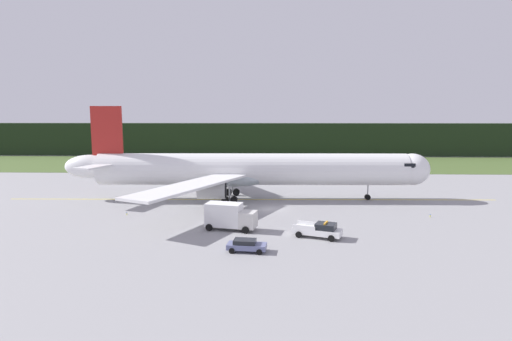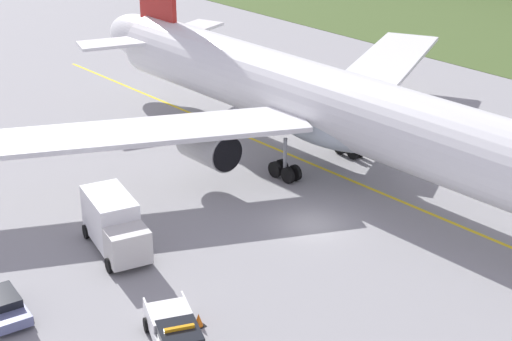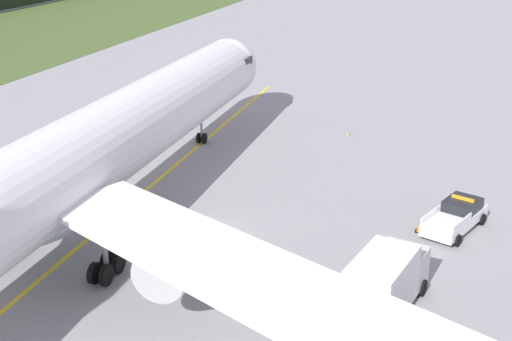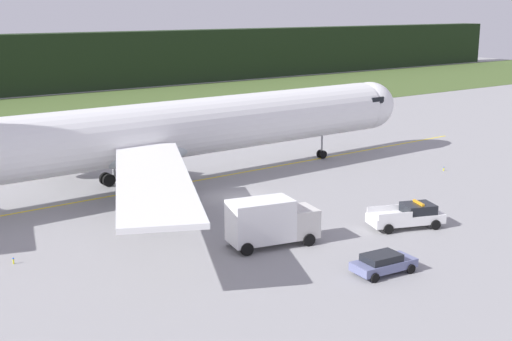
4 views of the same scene
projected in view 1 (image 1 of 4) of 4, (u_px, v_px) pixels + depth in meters
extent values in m
plane|color=gray|center=(270.00, 209.00, 63.10)|extent=(320.00, 320.00, 0.00)
cube|color=#455B2A|center=(270.00, 164.00, 120.50)|extent=(320.00, 40.22, 0.04)
cube|color=black|center=(270.00, 139.00, 144.29)|extent=(288.00, 5.77, 11.25)
cube|color=yellow|center=(252.00, 199.00, 70.18)|extent=(82.64, 2.02, 0.01)
cylinder|color=white|center=(252.00, 169.00, 69.47)|extent=(51.76, 6.39, 5.32)
ellipsoid|color=white|center=(412.00, 169.00, 69.20)|extent=(5.96, 5.44, 5.32)
ellipsoid|color=white|center=(90.00, 167.00, 69.68)|extent=(8.59, 4.16, 3.99)
ellipsoid|color=#AEBAC1|center=(237.00, 178.00, 69.69)|extent=(11.25, 5.81, 2.92)
cube|color=black|center=(405.00, 164.00, 69.08)|extent=(1.90, 5.09, 0.70)
cube|color=white|center=(212.00, 164.00, 82.06)|extent=(15.10, 22.69, 0.35)
cylinder|color=#9F9F9F|center=(222.00, 173.00, 78.35)|extent=(4.18, 2.76, 2.68)
cylinder|color=black|center=(233.00, 173.00, 78.33)|extent=(0.17, 2.46, 2.46)
cube|color=white|center=(191.00, 186.00, 57.22)|extent=(14.34, 22.93, 0.35)
cylinder|color=#9F9F9F|center=(212.00, 190.00, 61.24)|extent=(4.18, 2.76, 2.68)
cylinder|color=black|center=(226.00, 190.00, 61.22)|extent=(0.17, 2.46, 2.46)
cube|color=#A6211C|center=(107.00, 135.00, 68.92)|extent=(5.17, 0.55, 9.47)
cube|color=white|center=(113.00, 161.00, 73.37)|extent=(5.22, 7.83, 0.28)
cube|color=white|center=(97.00, 166.00, 65.80)|extent=(4.97, 7.81, 0.28)
cylinder|color=gray|center=(368.00, 190.00, 69.75)|extent=(0.20, 0.20, 2.57)
cylinder|color=black|center=(367.00, 197.00, 70.18)|extent=(0.90, 0.24, 0.90)
cylinder|color=black|center=(368.00, 197.00, 69.66)|extent=(0.90, 0.24, 0.90)
cylinder|color=gray|center=(232.00, 185.00, 73.38)|extent=(0.28, 0.28, 2.57)
cylinder|color=black|center=(236.00, 193.00, 73.20)|extent=(1.21, 0.32, 1.20)
cylinder|color=black|center=(236.00, 192.00, 73.89)|extent=(1.21, 0.32, 1.20)
cylinder|color=black|center=(228.00, 193.00, 73.21)|extent=(1.21, 0.32, 1.20)
cylinder|color=black|center=(229.00, 192.00, 73.91)|extent=(1.21, 0.32, 1.20)
cylinder|color=gray|center=(229.00, 192.00, 66.53)|extent=(0.28, 0.28, 2.57)
cylinder|color=black|center=(234.00, 200.00, 67.05)|extent=(1.21, 0.32, 1.20)
cylinder|color=black|center=(234.00, 201.00, 66.35)|extent=(1.21, 0.32, 1.20)
cylinder|color=black|center=(225.00, 200.00, 67.06)|extent=(1.21, 0.32, 1.20)
cylinder|color=black|center=(225.00, 201.00, 66.37)|extent=(1.21, 0.32, 1.20)
cube|color=white|center=(317.00, 231.00, 48.60)|extent=(6.04, 4.00, 0.70)
cube|color=black|center=(326.00, 226.00, 48.11)|extent=(2.81, 2.62, 0.70)
cube|color=white|center=(308.00, 223.00, 49.96)|extent=(2.57, 1.07, 0.45)
cube|color=white|center=(304.00, 227.00, 48.13)|extent=(2.57, 1.07, 0.45)
cube|color=orange|center=(326.00, 223.00, 48.05)|extent=(0.72, 1.44, 0.16)
cylinder|color=black|center=(335.00, 233.00, 48.88)|extent=(0.80, 0.50, 0.76)
cylinder|color=black|center=(331.00, 238.00, 46.93)|extent=(0.80, 0.50, 0.76)
cylinder|color=black|center=(304.00, 230.00, 50.36)|extent=(0.80, 0.50, 0.76)
cylinder|color=black|center=(299.00, 235.00, 48.41)|extent=(0.80, 0.50, 0.76)
cube|color=silver|center=(248.00, 220.00, 51.11)|extent=(2.37, 2.75, 2.00)
cube|color=white|center=(224.00, 214.00, 51.82)|extent=(4.83, 3.30, 2.91)
cylinder|color=#99999E|center=(231.00, 227.00, 51.81)|extent=(0.77, 0.26, 1.04)
cylinder|color=#99999E|center=(217.00, 226.00, 52.24)|extent=(0.77, 0.26, 1.04)
cylinder|color=black|center=(251.00, 225.00, 52.40)|extent=(0.93, 0.45, 0.90)
cylinder|color=black|center=(246.00, 230.00, 50.09)|extent=(0.93, 0.45, 0.90)
cylinder|color=black|center=(216.00, 223.00, 53.54)|extent=(0.93, 0.45, 0.90)
cylinder|color=black|center=(209.00, 227.00, 51.24)|extent=(0.93, 0.45, 0.90)
cube|color=slate|center=(247.00, 246.00, 43.57)|extent=(4.31, 2.21, 0.55)
cube|color=black|center=(245.00, 242.00, 43.53)|extent=(2.47, 1.80, 0.45)
cylinder|color=black|center=(261.00, 247.00, 44.30)|extent=(0.62, 0.24, 0.60)
cylinder|color=black|center=(259.00, 252.00, 42.52)|extent=(0.62, 0.24, 0.60)
cylinder|color=black|center=(235.00, 245.00, 44.70)|extent=(0.62, 0.24, 0.60)
cylinder|color=black|center=(232.00, 251.00, 42.92)|extent=(0.62, 0.24, 0.60)
cube|color=black|center=(308.00, 232.00, 50.71)|extent=(0.60, 0.60, 0.03)
cone|color=orange|center=(308.00, 229.00, 50.66)|extent=(0.46, 0.46, 0.72)
cylinder|color=yellow|center=(430.00, 216.00, 58.07)|extent=(0.10, 0.10, 0.33)
sphere|color=blue|center=(430.00, 215.00, 58.04)|extent=(0.12, 0.12, 0.12)
cylinder|color=yellow|center=(127.00, 214.00, 59.39)|extent=(0.10, 0.10, 0.32)
sphere|color=blue|center=(127.00, 212.00, 59.36)|extent=(0.12, 0.12, 0.12)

